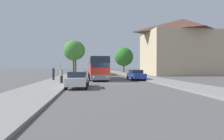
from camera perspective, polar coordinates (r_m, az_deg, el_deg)
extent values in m
plane|color=#565454|center=(22.35, -0.09, -4.05)|extent=(300.00, 300.00, 0.00)
cube|color=gray|center=(22.55, -18.06, -3.87)|extent=(4.00, 120.00, 0.15)
cube|color=gray|center=(24.25, 16.58, -3.52)|extent=(4.00, 120.00, 0.15)
cube|color=#C6B28E|center=(46.70, 22.15, 4.84)|extent=(18.36, 11.90, 10.23)
pyramid|color=#513328|center=(47.66, 22.22, 13.14)|extent=(18.36, 11.90, 3.57)
cube|color=gray|center=(28.27, -4.81, -1.71)|extent=(2.81, 11.61, 0.70)
cube|color=red|center=(28.23, -4.82, 0.37)|extent=(2.81, 11.61, 1.35)
cube|color=#232D3D|center=(28.24, -4.82, 2.70)|extent=(2.83, 11.38, 0.95)
cube|color=red|center=(28.26, -4.82, 3.79)|extent=(2.75, 11.38, 0.12)
cube|color=#232D3D|center=(22.46, -3.78, 2.74)|extent=(2.27, 0.12, 1.45)
sphere|color=#F4EAC1|center=(22.41, -6.02, -2.35)|extent=(0.24, 0.24, 0.24)
sphere|color=#F4EAC1|center=(22.56, -1.53, -2.32)|extent=(0.24, 0.24, 0.24)
cylinder|color=black|center=(24.75, -7.16, -2.40)|extent=(0.33, 1.01, 1.00)
cylinder|color=black|center=(24.96, -1.36, -2.36)|extent=(0.33, 1.01, 1.00)
cylinder|color=black|center=(31.67, -7.53, -1.64)|extent=(0.33, 1.01, 1.00)
cylinder|color=black|center=(31.83, -2.99, -1.61)|extent=(0.33, 1.01, 1.00)
cube|color=#2D2D2D|center=(43.75, -5.74, -0.71)|extent=(2.65, 10.90, 0.70)
cube|color=yellow|center=(43.73, -5.75, 0.72)|extent=(2.65, 10.90, 1.48)
cube|color=#232D3D|center=(43.73, -5.75, 2.31)|extent=(2.67, 10.68, 0.95)
cube|color=yellow|center=(43.75, -5.75, 3.01)|extent=(2.60, 10.68, 0.12)
cube|color=#232D3D|center=(38.26, -5.56, 2.26)|extent=(2.32, 0.07, 1.45)
sphere|color=#F4EAC1|center=(38.24, -6.91, -0.92)|extent=(0.24, 0.24, 0.24)
sphere|color=#F4EAC1|center=(38.29, -4.20, -0.92)|extent=(0.24, 0.24, 0.24)
cylinder|color=black|center=(40.48, -7.46, -1.04)|extent=(0.31, 1.00, 1.00)
cylinder|color=black|center=(40.54, -3.81, -1.03)|extent=(0.31, 1.00, 1.00)
cylinder|color=black|center=(47.00, -7.41, -0.74)|extent=(0.31, 1.00, 1.00)
cylinder|color=black|center=(47.06, -4.26, -0.74)|extent=(0.31, 1.00, 1.00)
cube|color=#2D519E|center=(57.85, -6.00, -0.27)|extent=(2.92, 10.33, 0.70)
cube|color=silver|center=(57.83, -6.00, 0.66)|extent=(2.92, 10.33, 1.18)
cube|color=#232D3D|center=(57.83, -6.00, 1.72)|extent=(2.94, 10.12, 0.95)
cube|color=silver|center=(57.84, -6.00, 2.25)|extent=(2.87, 10.12, 0.12)
cube|color=#232D3D|center=(52.69, -6.08, 1.61)|extent=(2.27, 0.15, 1.45)
sphere|color=#F4EAC1|center=(52.70, -7.04, -0.37)|extent=(0.24, 0.24, 0.24)
sphere|color=#F4EAC1|center=(52.67, -5.12, -0.37)|extent=(0.24, 0.24, 0.24)
cylinder|color=black|center=(54.82, -7.36, -0.48)|extent=(0.34, 1.01, 1.00)
cylinder|color=black|center=(54.78, -4.73, -0.48)|extent=(0.34, 1.01, 1.00)
cylinder|color=black|center=(60.95, -7.14, -0.32)|extent=(0.34, 1.01, 1.00)
cylinder|color=black|center=(60.91, -4.77, -0.32)|extent=(0.34, 1.01, 1.00)
cube|color=silver|center=(16.95, -11.11, -3.45)|extent=(1.94, 4.38, 0.72)
cube|color=#232D3D|center=(16.74, -11.18, -1.41)|extent=(1.64, 2.30, 0.51)
cylinder|color=black|center=(18.41, -13.40, -4.22)|extent=(0.23, 0.63, 0.62)
cylinder|color=black|center=(18.24, -7.90, -4.25)|extent=(0.23, 0.63, 0.62)
cylinder|color=black|center=(15.78, -14.81, -5.11)|extent=(0.23, 0.63, 0.62)
cylinder|color=black|center=(15.58, -8.39, -5.17)|extent=(0.23, 0.63, 0.62)
cube|color=#233D9E|center=(26.63, 7.85, -1.81)|extent=(1.89, 4.58, 0.70)
cube|color=#232D3D|center=(26.78, 7.75, -0.49)|extent=(1.66, 2.39, 0.52)
cylinder|color=black|center=(25.57, 10.72, -2.72)|extent=(0.20, 0.62, 0.62)
cylinder|color=black|center=(25.04, 6.67, -2.79)|extent=(0.20, 0.62, 0.62)
cylinder|color=black|center=(28.27, 8.89, -2.35)|extent=(0.20, 0.62, 0.62)
cylinder|color=black|center=(27.79, 5.21, -2.41)|extent=(0.20, 0.62, 0.62)
cylinder|color=gray|center=(22.88, -16.56, -0.57)|extent=(0.08, 0.08, 2.42)
cube|color=silver|center=(22.87, -16.57, 1.58)|extent=(0.03, 0.45, 0.60)
cylinder|color=#23232D|center=(25.99, -18.58, -2.10)|extent=(0.30, 0.30, 0.87)
cylinder|color=navy|center=(25.96, -18.59, -0.35)|extent=(0.36, 0.36, 0.72)
sphere|color=tan|center=(25.95, -18.60, 0.71)|extent=(0.23, 0.23, 0.23)
cylinder|color=#23232D|center=(20.78, -16.16, -2.95)|extent=(0.30, 0.30, 0.81)
cylinder|color=#B2A899|center=(20.75, -16.18, -0.92)|extent=(0.36, 0.36, 0.67)
sphere|color=tan|center=(20.73, -16.18, 0.31)|extent=(0.22, 0.22, 0.22)
cylinder|color=#513D23|center=(48.63, -11.79, 1.48)|extent=(0.40, 0.40, 4.40)
sphere|color=#286023|center=(48.83, -11.81, 6.30)|extent=(5.09, 5.09, 5.09)
cylinder|color=#513D23|center=(41.24, -12.42, 1.16)|extent=(0.40, 0.40, 3.83)
sphere|color=#428938|center=(41.40, -12.44, 6.23)|extent=(4.65, 4.65, 4.65)
cylinder|color=#513D23|center=(55.81, 3.86, 0.61)|extent=(0.40, 0.40, 2.76)
sphere|color=#2D7028|center=(55.89, 3.87, 4.33)|extent=(5.98, 5.98, 5.98)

